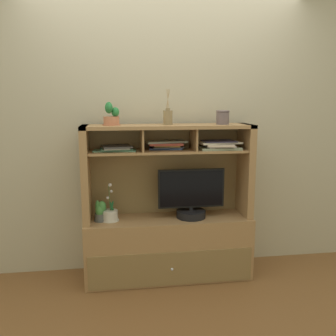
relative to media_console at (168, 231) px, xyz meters
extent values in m
cube|color=brown|center=(0.00, -0.01, -0.43)|extent=(6.00, 6.00, 0.02)
cube|color=#B7AD91|center=(0.00, 0.25, 0.98)|extent=(6.00, 0.02, 2.80)
cube|color=#A2784B|center=(0.00, -0.01, -0.14)|extent=(1.47, 0.45, 0.55)
cube|color=olive|center=(0.00, -0.23, -0.25)|extent=(1.41, 0.01, 0.30)
sphere|color=silver|center=(0.00, -0.25, -0.25)|extent=(0.02, 0.02, 0.02)
cube|color=#A2784B|center=(-0.70, -0.01, 0.55)|extent=(0.06, 0.35, 0.82)
cube|color=#A2784B|center=(0.70, -0.01, 0.55)|extent=(0.06, 0.35, 0.82)
cube|color=olive|center=(0.00, 0.16, 0.53)|extent=(1.41, 0.02, 0.79)
cube|color=#A2784B|center=(0.00, -0.01, 0.94)|extent=(1.47, 0.35, 0.03)
cube|color=#A2784B|center=(0.00, -0.01, 0.73)|extent=(1.35, 0.32, 0.02)
cube|color=#A2784B|center=(-0.22, -0.01, 0.83)|extent=(0.02, 0.30, 0.19)
cube|color=#A2784B|center=(0.22, -0.01, 0.83)|extent=(0.02, 0.30, 0.19)
cylinder|color=black|center=(0.20, -0.04, 0.17)|extent=(0.26, 0.26, 0.06)
cylinder|color=black|center=(0.20, -0.04, 0.21)|extent=(0.04, 0.04, 0.03)
cube|color=black|center=(0.20, -0.04, 0.40)|extent=(0.59, 0.03, 0.34)
cube|color=black|center=(0.20, -0.06, 0.40)|extent=(0.56, 0.00, 0.31)
cylinder|color=beige|center=(-0.51, -0.03, 0.18)|extent=(0.13, 0.13, 0.09)
cylinder|color=beige|center=(-0.51, -0.03, 0.14)|extent=(0.15, 0.15, 0.01)
cylinder|color=#4C6B38|center=(-0.51, -0.03, 0.34)|extent=(0.01, 0.01, 0.23)
sphere|color=silver|center=(-0.53, -0.03, 0.34)|extent=(0.02, 0.02, 0.02)
sphere|color=silver|center=(-0.49, -0.03, 0.40)|extent=(0.02, 0.02, 0.02)
sphere|color=silver|center=(-0.50, -0.03, 0.45)|extent=(0.03, 0.03, 0.03)
ellipsoid|color=#226535|center=(-0.49, -0.04, 0.26)|extent=(0.05, 0.07, 0.12)
ellipsoid|color=#226535|center=(-0.49, -0.02, 0.26)|extent=(0.05, 0.06, 0.12)
cylinder|color=#525655|center=(-0.59, -0.03, 0.17)|extent=(0.10, 0.10, 0.07)
cylinder|color=#525655|center=(-0.59, -0.03, 0.14)|extent=(0.11, 0.11, 0.01)
ellipsoid|color=#42863E|center=(-0.58, -0.03, 0.27)|extent=(0.07, 0.08, 0.09)
ellipsoid|color=#42863E|center=(-0.57, 0.00, 0.25)|extent=(0.07, 0.07, 0.10)
ellipsoid|color=#42863E|center=(-0.60, 0.00, 0.24)|extent=(0.06, 0.04, 0.08)
ellipsoid|color=#42863E|center=(-0.61, -0.03, 0.26)|extent=(0.04, 0.06, 0.13)
ellipsoid|color=#42863E|center=(-0.60, -0.05, 0.23)|extent=(0.07, 0.07, 0.10)
ellipsoid|color=#42863E|center=(-0.58, -0.04, 0.28)|extent=(0.07, 0.05, 0.07)
cube|color=#4F7D5F|center=(-0.45, -0.01, 0.74)|extent=(0.37, 0.17, 0.01)
cube|color=#4A7B61|center=(-0.44, -0.01, 0.76)|extent=(0.28, 0.21, 0.01)
cube|color=gray|center=(-0.45, -0.02, 0.77)|extent=(0.24, 0.23, 0.01)
cube|color=#3D3A38|center=(-0.44, -0.01, 0.78)|extent=(0.27, 0.26, 0.01)
cube|color=gray|center=(0.45, -0.04, 0.75)|extent=(0.36, 0.20, 0.02)
cube|color=beige|center=(0.46, -0.03, 0.77)|extent=(0.26, 0.19, 0.01)
cube|color=beige|center=(0.45, -0.04, 0.78)|extent=(0.26, 0.25, 0.02)
cube|color=beige|center=(0.45, -0.05, 0.80)|extent=(0.38, 0.19, 0.02)
cube|color=#312E46|center=(0.44, -0.04, 0.81)|extent=(0.28, 0.21, 0.01)
cube|color=#374877|center=(-0.01, 0.05, 0.75)|extent=(0.30, 0.18, 0.02)
cube|color=#2E353C|center=(0.00, 0.05, 0.76)|extent=(0.28, 0.21, 0.01)
cube|color=gold|center=(0.00, 0.05, 0.77)|extent=(0.24, 0.18, 0.01)
cube|color=#A23E32|center=(-0.01, 0.04, 0.79)|extent=(0.30, 0.21, 0.02)
cube|color=gray|center=(-0.01, 0.04, 0.81)|extent=(0.37, 0.21, 0.02)
cylinder|color=olive|center=(0.00, 0.00, 1.02)|extent=(0.08, 0.08, 0.12)
cylinder|color=olive|center=(0.00, 0.00, 1.09)|extent=(0.04, 0.04, 0.02)
cylinder|color=tan|center=(0.00, 0.00, 1.17)|extent=(0.00, 0.04, 0.17)
cylinder|color=tan|center=(0.00, 0.01, 1.17)|extent=(0.04, 0.03, 0.17)
cylinder|color=tan|center=(0.00, 0.01, 1.17)|extent=(0.03, 0.01, 0.18)
cylinder|color=tan|center=(0.00, 0.01, 1.17)|extent=(0.01, 0.03, 0.18)
cylinder|color=tan|center=(0.00, 0.00, 1.17)|extent=(0.02, 0.03, 0.18)
cylinder|color=tan|center=(0.00, 0.00, 1.17)|extent=(0.03, 0.01, 0.18)
cylinder|color=tan|center=(0.00, 0.00, 1.17)|extent=(0.03, 0.02, 0.18)
cylinder|color=#B96F4D|center=(-0.48, 0.01, 0.99)|extent=(0.13, 0.13, 0.07)
cylinder|color=#B96F4D|center=(-0.48, 0.01, 0.96)|extent=(0.15, 0.15, 0.01)
ellipsoid|color=#267637|center=(-0.44, 0.02, 1.07)|extent=(0.07, 0.07, 0.08)
ellipsoid|color=#267637|center=(-0.50, 0.05, 1.10)|extent=(0.06, 0.05, 0.10)
ellipsoid|color=#267637|center=(-0.49, -0.01, 1.10)|extent=(0.05, 0.08, 0.08)
cylinder|color=#615253|center=(0.48, -0.02, 1.01)|extent=(0.11, 0.11, 0.10)
torus|color=#615253|center=(0.48, -0.02, 1.07)|extent=(0.12, 0.12, 0.02)
camera|label=1|loc=(-0.45, -3.09, 1.16)|focal=38.90mm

